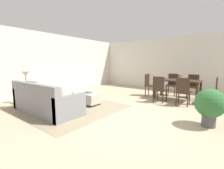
% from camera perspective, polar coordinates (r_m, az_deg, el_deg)
% --- Properties ---
extents(ground_plane, '(10.80, 10.80, 0.00)m').
position_cam_1_polar(ground_plane, '(4.22, 5.23, -11.32)').
color(ground_plane, tan).
extents(wall_back, '(9.00, 0.12, 2.70)m').
position_cam_1_polar(wall_back, '(8.64, 23.44, 7.02)').
color(wall_back, silver).
rests_on(wall_back, ground_plane).
extents(wall_left, '(0.12, 11.00, 2.70)m').
position_cam_1_polar(wall_left, '(7.66, -22.39, 7.05)').
color(wall_left, silver).
rests_on(wall_left, ground_plane).
extents(area_rug, '(3.00, 2.80, 0.01)m').
position_cam_1_polar(area_rug, '(5.13, -15.56, -8.04)').
color(area_rug, gray).
rests_on(area_rug, ground_plane).
extents(couch, '(2.26, 0.91, 0.86)m').
position_cam_1_polar(couch, '(4.82, -23.27, -5.84)').
color(couch, gray).
rests_on(couch, ground_plane).
extents(ottoman_table, '(0.93, 0.48, 0.38)m').
position_cam_1_polar(ottoman_table, '(5.35, -9.31, -4.77)').
color(ottoman_table, '#B7AD9E').
rests_on(ottoman_table, ground_plane).
extents(side_table, '(0.40, 0.40, 0.58)m').
position_cam_1_polar(side_table, '(6.11, -28.78, -1.80)').
color(side_table, olive).
rests_on(side_table, ground_plane).
extents(table_lamp, '(0.26, 0.26, 0.53)m').
position_cam_1_polar(table_lamp, '(6.06, -29.11, 3.20)').
color(table_lamp, brown).
rests_on(table_lamp, side_table).
extents(dining_table, '(1.58, 0.88, 0.76)m').
position_cam_1_polar(dining_table, '(6.35, 22.80, 0.75)').
color(dining_table, '#332319').
rests_on(dining_table, ground_plane).
extents(dining_chair_near_left, '(0.42, 0.42, 0.92)m').
position_cam_1_polar(dining_chair_near_left, '(5.72, 16.95, -1.16)').
color(dining_chair_near_left, '#332319').
rests_on(dining_chair_near_left, ground_plane).
extents(dining_chair_near_right, '(0.42, 0.42, 0.92)m').
position_cam_1_polar(dining_chair_near_right, '(5.52, 24.54, -1.85)').
color(dining_chair_near_right, '#332319').
rests_on(dining_chair_near_right, ground_plane).
extents(dining_chair_far_left, '(0.41, 0.41, 0.92)m').
position_cam_1_polar(dining_chair_far_left, '(7.21, 21.19, 0.47)').
color(dining_chair_far_left, '#332319').
rests_on(dining_chair_far_left, ground_plane).
extents(dining_chair_far_right, '(0.42, 0.42, 0.92)m').
position_cam_1_polar(dining_chair_far_right, '(7.06, 27.46, -0.04)').
color(dining_chair_far_right, '#332319').
rests_on(dining_chair_far_right, ground_plane).
extents(dining_chair_head_east, '(0.41, 0.41, 0.92)m').
position_cam_1_polar(dining_chair_head_east, '(6.19, 32.97, -1.43)').
color(dining_chair_head_east, '#332319').
rests_on(dining_chair_head_east, ground_plane).
extents(dining_chair_head_west, '(0.41, 0.41, 0.92)m').
position_cam_1_polar(dining_chair_head_west, '(6.75, 13.44, 0.32)').
color(dining_chair_head_west, '#332319').
rests_on(dining_chair_head_west, ground_plane).
extents(vase_centerpiece, '(0.12, 0.12, 0.20)m').
position_cam_1_polar(vase_centerpiece, '(6.36, 23.56, 2.49)').
color(vase_centerpiece, '#B26659').
rests_on(vase_centerpiece, dining_table).
extents(book_on_ottoman, '(0.28, 0.23, 0.03)m').
position_cam_1_polar(book_on_ottoman, '(5.32, -8.99, -2.88)').
color(book_on_ottoman, '#3F4C72').
rests_on(book_on_ottoman, ottoman_table).
extents(potted_plant, '(0.63, 0.63, 0.84)m').
position_cam_1_polar(potted_plant, '(4.00, 32.23, -6.21)').
color(potted_plant, '#4C4C51').
rests_on(potted_plant, ground_plane).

